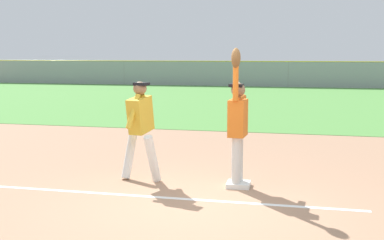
{
  "coord_description": "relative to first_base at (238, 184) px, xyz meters",
  "views": [
    {
      "loc": [
        1.55,
        -6.95,
        2.2
      ],
      "look_at": [
        -0.46,
        1.58,
        1.05
      ],
      "focal_mm": 47.9,
      "sensor_mm": 36.0,
      "label": 1
    }
  ],
  "objects": [
    {
      "name": "fielder",
      "position": [
        -0.02,
        -0.01,
        1.08
      ],
      "size": [
        0.28,
        0.89,
        2.28
      ],
      "rotation": [
        0.0,
        0.0,
        3.1
      ],
      "color": "silver",
      "rests_on": "ground_plane"
    },
    {
      "name": "runner",
      "position": [
        -1.71,
        0.04,
        0.96
      ],
      "size": [
        0.75,
        0.84,
        1.72
      ],
      "rotation": [
        0.0,
        0.0,
        -0.22
      ],
      "color": "white",
      "rests_on": "ground_plane"
    },
    {
      "name": "parked_car_black",
      "position": [
        2.56,
        28.54,
        0.63
      ],
      "size": [
        4.5,
        2.31,
        1.25
      ],
      "rotation": [
        0.0,
        0.0,
        0.06
      ],
      "color": "black",
      "rests_on": "ground_plane"
    },
    {
      "name": "outfield_grass",
      "position": [
        -0.41,
        15.67,
        -0.04
      ],
      "size": [
        44.99,
        19.62,
        0.01
      ],
      "primitive_type": "cube",
      "color": "#549342",
      "rests_on": "ground_plane"
    },
    {
      "name": "first_base",
      "position": [
        0.0,
        0.0,
        0.0
      ],
      "size": [
        0.39,
        0.39,
        0.08
      ],
      "primitive_type": "cube",
      "rotation": [
        0.0,
        0.0,
        0.04
      ],
      "color": "white",
      "rests_on": "ground_plane"
    },
    {
      "name": "parked_car_tan",
      "position": [
        -1.96,
        29.22,
        0.63
      ],
      "size": [
        4.54,
        2.4,
        1.25
      ],
      "rotation": [
        0.0,
        0.0,
        -0.08
      ],
      "color": "tan",
      "rests_on": "ground_plane"
    },
    {
      "name": "ground_plane",
      "position": [
        -0.41,
        -1.26,
        -0.04
      ],
      "size": [
        80.04,
        80.04,
        0.0
      ],
      "primitive_type": "plane",
      "color": "tan"
    },
    {
      "name": "parked_car_red",
      "position": [
        -6.35,
        28.6,
        0.63
      ],
      "size": [
        4.45,
        2.21,
        1.25
      ],
      "rotation": [
        0.0,
        0.0,
        -0.02
      ],
      "color": "#B21E1E",
      "rests_on": "ground_plane"
    },
    {
      "name": "baseball",
      "position": [
        -0.05,
        0.1,
        1.66
      ],
      "size": [
        0.07,
        0.07,
        0.07
      ],
      "primitive_type": "sphere",
      "color": "white"
    },
    {
      "name": "outfield_fence",
      "position": [
        -0.41,
        25.48,
        0.8
      ],
      "size": [
        45.07,
        0.08,
        1.69
      ],
      "color": "#93999E",
      "rests_on": "ground_plane"
    }
  ]
}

